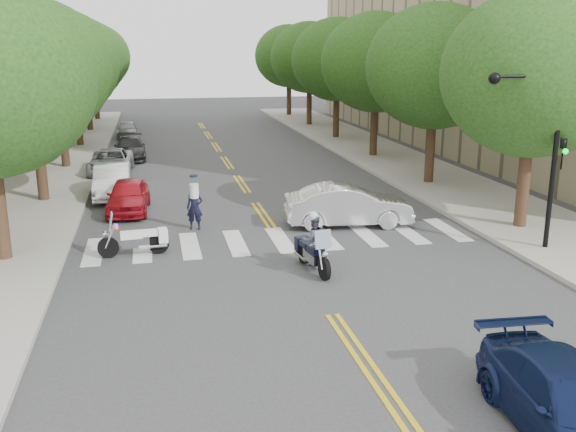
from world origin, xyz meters
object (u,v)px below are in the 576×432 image
object	(u,v)px
motorcycle_police	(313,244)
officer_standing	(195,208)
motorcycle_parked	(140,240)
sedan_blue	(571,404)
convertible	(348,205)

from	to	relation	value
motorcycle_police	officer_standing	world-z (taller)	motorcycle_police
officer_standing	motorcycle_police	bearing A→B (deg)	-46.63
motorcycle_parked	sedan_blue	size ratio (longest dim) A/B	0.50
officer_standing	convertible	size ratio (longest dim) A/B	0.35
motorcycle_police	sedan_blue	xyz separation A→B (m)	(2.17, -9.15, -0.16)
motorcycle_police	convertible	world-z (taller)	motorcycle_police
convertible	sedan_blue	world-z (taller)	convertible
officer_standing	convertible	world-z (taller)	officer_standing
motorcycle_police	sedan_blue	bearing A→B (deg)	95.07
motorcycle_police	sedan_blue	size ratio (longest dim) A/B	0.50
officer_standing	convertible	bearing A→B (deg)	5.61
convertible	sedan_blue	xyz separation A→B (m)	(-0.34, -13.66, -0.12)
motorcycle_police	officer_standing	distance (m)	6.04
motorcycle_parked	sedan_blue	bearing A→B (deg)	-153.59
motorcycle_parked	officer_standing	size ratio (longest dim) A/B	1.38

